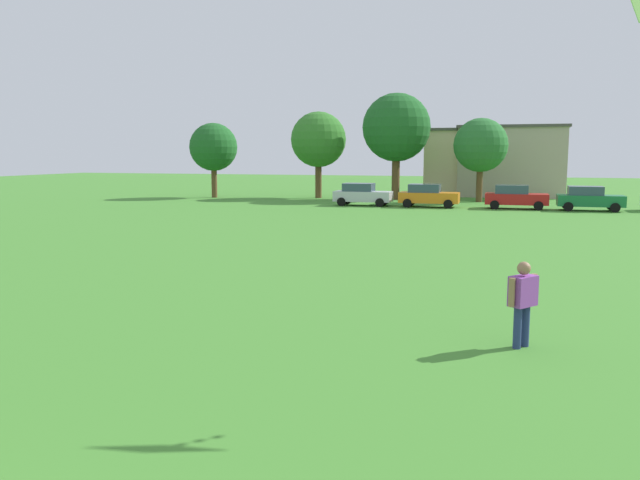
{
  "coord_description": "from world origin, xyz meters",
  "views": [
    {
      "loc": [
        5.0,
        -2.14,
        3.89
      ],
      "look_at": [
        1.57,
        9.24,
        2.27
      ],
      "focal_mm": 35.64,
      "sensor_mm": 36.0,
      "label": 1
    }
  ],
  "objects": [
    {
      "name": "ground_plane",
      "position": [
        0.0,
        30.0,
        0.0
      ],
      "size": [
        160.0,
        160.0,
        0.0
      ],
      "primitive_type": "plane",
      "color": "#42842D"
    },
    {
      "name": "adult_bystander",
      "position": [
        5.31,
        10.93,
        1.04
      ],
      "size": [
        0.6,
        0.69,
        1.76
      ],
      "rotation": [
        0.0,
        0.0,
        0.92
      ],
      "color": "navy",
      "rests_on": "ground"
    },
    {
      "name": "parked_car_silver_0",
      "position": [
        -5.77,
        44.67,
        0.86
      ],
      "size": [
        4.3,
        2.02,
        1.68
      ],
      "color": "silver",
      "rests_on": "ground"
    },
    {
      "name": "parked_car_orange_1",
      "position": [
        -0.82,
        44.7,
        0.86
      ],
      "size": [
        4.3,
        2.02,
        1.68
      ],
      "color": "orange",
      "rests_on": "ground"
    },
    {
      "name": "parked_car_red_2",
      "position": [
        5.32,
        44.97,
        0.86
      ],
      "size": [
        4.3,
        2.02,
        1.68
      ],
      "color": "red",
      "rests_on": "ground"
    },
    {
      "name": "parked_car_green_3",
      "position": [
        10.15,
        44.78,
        0.86
      ],
      "size": [
        4.3,
        2.02,
        1.68
      ],
      "color": "#196B38",
      "rests_on": "ground"
    },
    {
      "name": "tree_far_left",
      "position": [
        -20.44,
        49.56,
        4.46
      ],
      "size": [
        4.23,
        4.23,
        6.6
      ],
      "color": "brown",
      "rests_on": "ground"
    },
    {
      "name": "tree_left",
      "position": [
        -11.37,
        51.76,
        5.1
      ],
      "size": [
        4.85,
        4.85,
        7.56
      ],
      "color": "brown",
      "rests_on": "ground"
    },
    {
      "name": "tree_right",
      "position": [
        -4.48,
        51.79,
        6.06
      ],
      "size": [
        5.76,
        5.76,
        8.97
      ],
      "color": "brown",
      "rests_on": "ground"
    },
    {
      "name": "tree_far_right",
      "position": [
        2.53,
        50.88,
        4.55
      ],
      "size": [
        4.32,
        4.32,
        6.74
      ],
      "color": "brown",
      "rests_on": "ground"
    },
    {
      "name": "house_left",
      "position": [
        4.93,
        59.91,
        3.22
      ],
      "size": [
        9.6,
        7.77,
        6.42
      ],
      "color": "tan",
      "rests_on": "ground"
    },
    {
      "name": "house_right",
      "position": [
        3.09,
        59.91,
        3.11
      ],
      "size": [
        12.18,
        6.96,
        6.2
      ],
      "color": "beige",
      "rests_on": "ground"
    }
  ]
}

